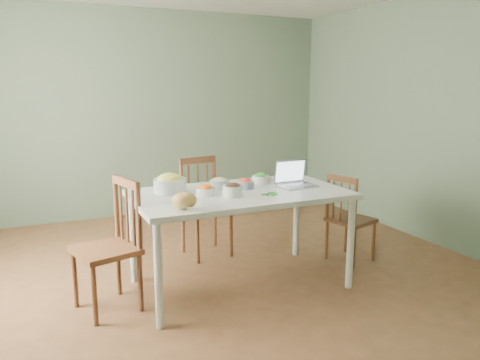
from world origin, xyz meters
name	(u,v)px	position (x,y,z in m)	size (l,w,h in m)	color
floor	(221,278)	(0.00, 0.00, 0.00)	(5.00, 5.00, 0.00)	#56361F
wall_back	(150,114)	(0.00, 2.50, 1.35)	(5.00, 0.00, 2.70)	#586E53
wall_front	(474,184)	(0.00, -2.50, 1.35)	(5.00, 0.00, 2.70)	#586E53
wall_right	(437,121)	(2.50, 0.00, 1.35)	(0.00, 5.00, 2.70)	#586E53
dining_table	(240,239)	(0.10, -0.19, 0.42)	(1.78, 1.00, 0.84)	silver
chair_far	(206,208)	(0.10, 0.64, 0.50)	(0.44, 0.42, 0.99)	#412619
chair_left	(105,247)	(-1.02, -0.18, 0.51)	(0.45, 0.43, 1.02)	#412619
chair_right	(351,218)	(1.35, -0.10, 0.44)	(0.39, 0.37, 0.88)	#412619
bread_boule	(184,200)	(-0.50, -0.53, 0.90)	(0.18, 0.18, 0.12)	#B78E41
butter_stick	(194,209)	(-0.46, -0.63, 0.85)	(0.10, 0.03, 0.03)	white
bowl_squash	(170,183)	(-0.44, 0.03, 0.91)	(0.27, 0.27, 0.16)	gold
bowl_carrot	(206,190)	(-0.22, -0.21, 0.88)	(0.15, 0.15, 0.09)	#F64103
bowl_onion	(219,183)	(-0.01, 0.01, 0.88)	(0.17, 0.17, 0.09)	#C5B794
bowl_mushroom	(233,190)	(-0.02, -0.32, 0.89)	(0.16, 0.16, 0.11)	#351B0E
bowl_redpep	(245,184)	(0.19, -0.10, 0.88)	(0.15, 0.15, 0.09)	red
bowl_broccoli	(260,178)	(0.41, 0.04, 0.88)	(0.15, 0.15, 0.10)	#356A25
flatbread	(261,179)	(0.50, 0.20, 0.85)	(0.20, 0.20, 0.02)	tan
basil_bunch	(269,193)	(0.27, -0.38, 0.85)	(0.17, 0.17, 0.02)	#1C7F20
laptop	(298,174)	(0.64, -0.22, 0.95)	(0.32, 0.25, 0.22)	#BBBBC2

